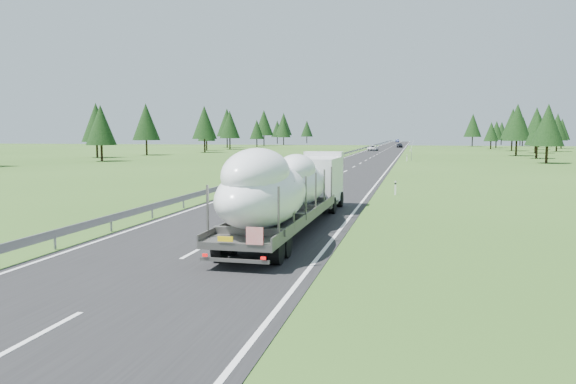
% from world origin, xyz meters
% --- Properties ---
extents(ground, '(400.00, 400.00, 0.00)m').
position_xyz_m(ground, '(0.00, 0.00, 0.00)').
color(ground, '#2E501A').
rests_on(ground, ground).
extents(road_surface, '(10.00, 400.00, 0.02)m').
position_xyz_m(road_surface, '(0.00, 100.00, 0.01)').
color(road_surface, black).
rests_on(road_surface, ground).
extents(guardrail, '(0.10, 400.00, 0.76)m').
position_xyz_m(guardrail, '(-5.30, 99.94, 0.60)').
color(guardrail, slate).
rests_on(guardrail, ground).
extents(marker_posts, '(0.13, 350.08, 1.00)m').
position_xyz_m(marker_posts, '(6.50, 155.00, 0.54)').
color(marker_posts, silver).
rests_on(marker_posts, ground).
extents(highway_sign, '(0.08, 0.90, 2.60)m').
position_xyz_m(highway_sign, '(7.20, 80.00, 1.81)').
color(highway_sign, slate).
rests_on(highway_sign, ground).
extents(tree_line_left, '(14.96, 271.54, 12.62)m').
position_xyz_m(tree_line_left, '(-44.58, 104.53, 6.97)').
color(tree_line_left, black).
rests_on(tree_line_left, ground).
extents(boat_truck, '(2.90, 17.74, 3.85)m').
position_xyz_m(boat_truck, '(2.47, 13.45, 2.05)').
color(boat_truck, silver).
rests_on(boat_truck, ground).
extents(distant_van, '(2.58, 5.15, 1.40)m').
position_xyz_m(distant_van, '(-2.68, 131.84, 0.70)').
color(distant_van, silver).
rests_on(distant_van, ground).
extents(distant_car_dark, '(2.14, 4.46, 1.47)m').
position_xyz_m(distant_car_dark, '(2.95, 165.58, 0.73)').
color(distant_car_dark, black).
rests_on(distant_car_dark, ground).
extents(distant_car_blue, '(2.00, 4.66, 1.49)m').
position_xyz_m(distant_car_blue, '(-1.17, 271.66, 0.75)').
color(distant_car_blue, '#171F40').
rests_on(distant_car_blue, ground).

